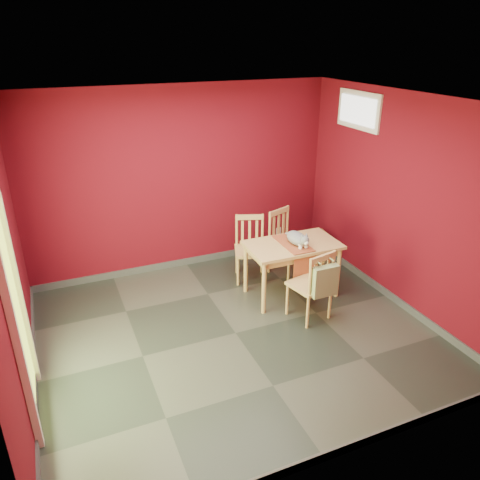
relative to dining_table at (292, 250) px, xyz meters
name	(u,v)px	position (x,y,z in m)	size (l,w,h in m)	color
ground	(236,333)	(-1.06, -0.56, -0.67)	(4.50, 4.50, 0.00)	#2D342D
room_shell	(236,330)	(-1.06, -0.56, -0.62)	(4.50, 4.50, 4.50)	#5B0915
doorway	(15,309)	(-3.28, -0.96, 0.46)	(0.06, 1.01, 2.13)	#B7D838
window	(358,110)	(1.17, 0.44, 1.68)	(0.05, 0.90, 0.50)	white
outlet_plate	(278,231)	(0.54, 1.43, -0.37)	(0.08, 0.01, 0.12)	silver
dining_table	(292,250)	(0.00, 0.00, 0.00)	(1.23, 0.73, 0.76)	tan
table_runner	(297,250)	(0.00, -0.11, 0.04)	(0.33, 0.67, 0.34)	#9D4728
chair_far_left	(250,248)	(-0.32, 0.66, -0.19)	(0.56, 0.56, 0.94)	tan
chair_far_right	(286,241)	(0.24, 0.62, -0.17)	(0.58, 0.58, 0.97)	tan
chair_near	(312,284)	(-0.06, -0.62, -0.19)	(0.52, 0.52, 0.94)	tan
tote_bag	(325,281)	(-0.03, -0.84, -0.04)	(0.32, 0.19, 0.45)	#889B63
cat	(297,236)	(0.04, -0.02, 0.21)	(0.24, 0.45, 0.22)	slate
picture_frame	(327,244)	(1.13, 0.84, -0.47)	(0.17, 0.41, 0.40)	brown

